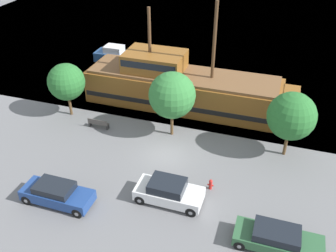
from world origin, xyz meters
TOP-DOWN VIEW (x-y plane):
  - ground_plane at (0.00, 0.00)m, footprint 160.00×160.00m
  - water_surface at (0.00, 44.00)m, footprint 80.00×80.00m
  - pirate_ship at (-1.12, 7.74)m, footprint 18.99×4.68m
  - moored_boat_dockside at (-11.08, 15.25)m, footprint 5.24×2.07m
  - parked_car_curb_front at (8.74, -6.39)m, footprint 4.93×1.89m
  - parked_car_curb_mid at (-4.98, -7.13)m, footprint 4.65×1.81m
  - parked_car_curb_rear at (1.78, -4.76)m, footprint 4.36×1.99m
  - fire_hydrant at (4.11, -2.79)m, footprint 0.42×0.25m
  - bench_promenade_east at (-6.59, 1.67)m, footprint 1.77×0.45m
  - tree_row_east at (-9.94, 2.93)m, footprint 3.19×3.19m
  - tree_row_mideast at (-0.39, 2.71)m, footprint 3.70×3.70m
  - tree_row_midwest at (8.60, 2.78)m, footprint 3.54×3.54m

SIDE VIEW (x-z plane):
  - ground_plane at x=0.00m, z-range 0.00..0.00m
  - water_surface at x=0.00m, z-range 0.00..0.00m
  - fire_hydrant at x=4.11m, z-range 0.03..0.79m
  - bench_promenade_east at x=-6.59m, z-range 0.02..0.87m
  - parked_car_curb_front at x=8.74m, z-range 0.00..1.35m
  - moored_boat_dockside at x=-11.08m, z-range -0.21..1.61m
  - parked_car_curb_mid at x=-4.98m, z-range 0.01..1.46m
  - parked_car_curb_rear at x=1.78m, z-range -0.01..1.56m
  - pirate_ship at x=-1.12m, z-range -3.04..6.75m
  - tree_row_east at x=-9.94m, z-range 0.80..5.61m
  - tree_row_midwest at x=8.60m, z-range 0.81..5.98m
  - tree_row_mideast at x=-0.39m, z-range 0.89..6.37m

